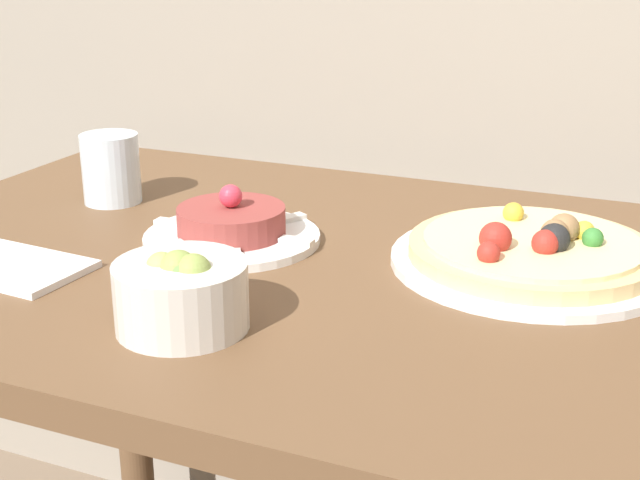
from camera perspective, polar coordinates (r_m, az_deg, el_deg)
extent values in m
cube|color=brown|center=(1.00, 1.24, -2.38)|extent=(1.17, 0.73, 0.03)
cylinder|color=brown|center=(1.65, -12.08, -8.56)|extent=(0.06, 0.06, 0.75)
cylinder|color=white|center=(1.01, 13.34, -1.36)|extent=(0.31, 0.31, 0.01)
cylinder|color=#E5C17F|center=(1.01, 13.40, -0.66)|extent=(0.27, 0.27, 0.02)
cylinder|color=beige|center=(1.00, 13.45, -0.08)|extent=(0.24, 0.24, 0.01)
sphere|color=#B22D23|center=(0.97, 14.22, -0.19)|extent=(0.03, 0.03, 0.03)
sphere|color=#B22D23|center=(0.93, 10.74, -0.83)|extent=(0.02, 0.02, 0.02)
sphere|color=gold|center=(1.02, 16.55, 0.54)|extent=(0.02, 0.02, 0.02)
sphere|color=#B22D23|center=(0.96, 11.16, 0.12)|extent=(0.04, 0.04, 0.04)
sphere|color=black|center=(0.98, 14.75, 0.06)|extent=(0.03, 0.03, 0.03)
sphere|color=gold|center=(1.06, 12.27, 1.71)|extent=(0.02, 0.02, 0.02)
sphere|color=#387F33|center=(1.00, 17.06, 0.11)|extent=(0.02, 0.02, 0.02)
sphere|color=#997047|center=(1.00, 14.79, 0.41)|extent=(0.03, 0.03, 0.03)
sphere|color=#997047|center=(1.01, 15.35, 0.70)|extent=(0.03, 0.03, 0.03)
cylinder|color=white|center=(1.06, -5.65, 0.13)|extent=(0.21, 0.21, 0.01)
cylinder|color=#933D38|center=(1.06, -5.69, 1.24)|extent=(0.13, 0.13, 0.03)
sphere|color=#E0384C|center=(1.05, -5.75, 2.82)|extent=(0.03, 0.03, 0.03)
cube|color=white|center=(1.02, -1.51, -0.07)|extent=(0.04, 0.02, 0.01)
cube|color=white|center=(1.10, -1.92, 1.40)|extent=(0.03, 0.04, 0.01)
cube|color=white|center=(1.14, -5.77, 1.92)|extent=(0.03, 0.04, 0.01)
cube|color=white|center=(1.10, -9.52, 1.10)|extent=(0.04, 0.02, 0.01)
cube|color=white|center=(1.02, -9.71, -0.39)|extent=(0.03, 0.04, 0.01)
cube|color=white|center=(0.98, -5.54, -1.07)|extent=(0.03, 0.04, 0.01)
cylinder|color=silver|center=(0.84, -8.86, -3.55)|extent=(0.13, 0.13, 0.06)
sphere|color=#B7BC70|center=(0.83, -10.13, -1.75)|extent=(0.03, 0.03, 0.03)
sphere|color=#8EA34C|center=(0.82, -9.04, -1.84)|extent=(0.04, 0.04, 0.04)
sphere|color=#668E42|center=(0.82, -8.84, -2.11)|extent=(0.03, 0.03, 0.03)
sphere|color=#A3B25B|center=(0.83, -10.10, -1.73)|extent=(0.03, 0.03, 0.03)
sphere|color=#B7BC70|center=(0.82, -9.10, -2.02)|extent=(0.03, 0.03, 0.03)
sphere|color=#8EA34C|center=(0.82, -8.11, -2.03)|extent=(0.03, 0.03, 0.03)
cylinder|color=silver|center=(1.23, -13.24, 4.48)|extent=(0.08, 0.08, 0.09)
cube|color=white|center=(1.03, -19.39, -1.56)|extent=(0.18, 0.12, 0.01)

